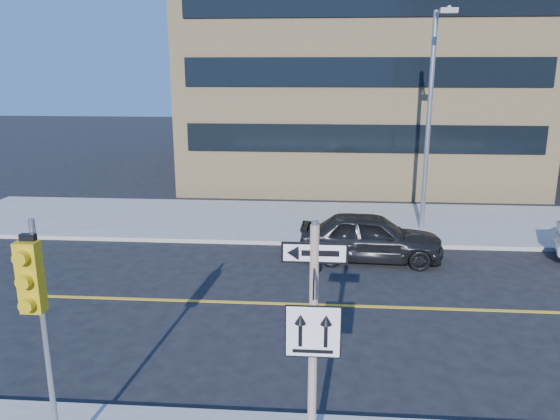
# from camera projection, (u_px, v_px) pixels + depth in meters

# --- Properties ---
(ground) EXTENTS (120.00, 120.00, 0.00)m
(ground) POSITION_uv_depth(u_px,v_px,m) (313.00, 390.00, 10.86)
(ground) COLOR black
(ground) RESTS_ON ground
(sign_pole) EXTENTS (0.92, 0.92, 4.06)m
(sign_pole) POSITION_uv_depth(u_px,v_px,m) (313.00, 340.00, 7.82)
(sign_pole) COLOR silver
(sign_pole) RESTS_ON near_sidewalk
(traffic_signal) EXTENTS (0.32, 0.45, 4.00)m
(traffic_signal) POSITION_uv_depth(u_px,v_px,m) (34.00, 297.00, 7.82)
(traffic_signal) COLOR gray
(traffic_signal) RESTS_ON near_sidewalk
(parked_car_a) EXTENTS (2.13, 4.79, 1.60)m
(parked_car_a) POSITION_uv_depth(u_px,v_px,m) (371.00, 237.00, 17.97)
(parked_car_a) COLOR black
(parked_car_a) RESTS_ON ground
(streetlight_a) EXTENTS (0.55, 2.25, 8.00)m
(streetlight_a) POSITION_uv_depth(u_px,v_px,m) (431.00, 109.00, 19.73)
(streetlight_a) COLOR gray
(streetlight_a) RESTS_ON far_sidewalk
(building_brick) EXTENTS (18.00, 18.00, 18.00)m
(building_brick) POSITION_uv_depth(u_px,v_px,m) (356.00, 19.00, 32.53)
(building_brick) COLOR tan
(building_brick) RESTS_ON ground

